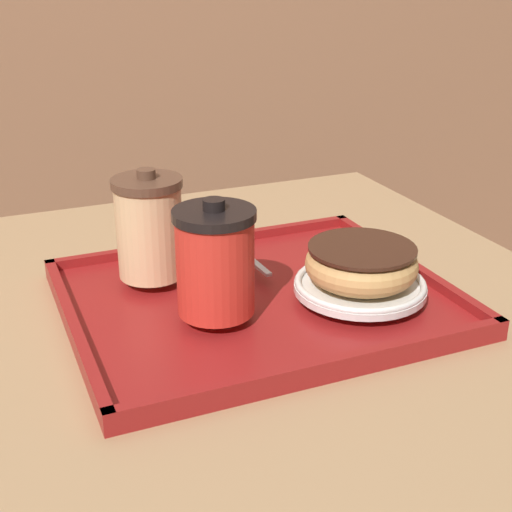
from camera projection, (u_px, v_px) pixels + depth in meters
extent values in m
cube|color=tan|center=(261.00, 310.00, 0.86)|extent=(0.76, 0.85, 0.03)
cube|color=maroon|center=(256.00, 301.00, 0.84)|extent=(0.43, 0.36, 0.01)
cube|color=maroon|center=(326.00, 365.00, 0.68)|extent=(0.43, 0.01, 0.01)
cube|color=maroon|center=(207.00, 241.00, 0.98)|extent=(0.43, 0.01, 0.01)
cube|color=maroon|center=(74.00, 326.00, 0.76)|extent=(0.01, 0.36, 0.01)
cube|color=maroon|center=(408.00, 264.00, 0.91)|extent=(0.01, 0.36, 0.01)
cylinder|color=red|center=(215.00, 266.00, 0.75)|extent=(0.08, 0.08, 0.11)
cylinder|color=black|center=(214.00, 215.00, 0.73)|extent=(0.09, 0.09, 0.01)
cylinder|color=black|center=(214.00, 205.00, 0.73)|extent=(0.02, 0.02, 0.01)
cylinder|color=#E0B784|center=(150.00, 232.00, 0.84)|extent=(0.08, 0.08, 0.11)
cylinder|color=brown|center=(147.00, 183.00, 0.82)|extent=(0.08, 0.08, 0.01)
cylinder|color=brown|center=(146.00, 174.00, 0.81)|extent=(0.02, 0.02, 0.01)
cylinder|color=white|center=(360.00, 288.00, 0.82)|extent=(0.15, 0.15, 0.01)
torus|color=white|center=(360.00, 283.00, 0.82)|extent=(0.15, 0.15, 0.01)
torus|color=tan|center=(361.00, 264.00, 0.81)|extent=(0.13, 0.13, 0.04)
cylinder|color=#381E14|center=(362.00, 248.00, 0.80)|extent=(0.12, 0.12, 0.00)
ellipsoid|color=silver|center=(227.00, 237.00, 0.96)|extent=(0.02, 0.04, 0.01)
cube|color=silver|center=(250.00, 259.00, 0.90)|extent=(0.01, 0.11, 0.00)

